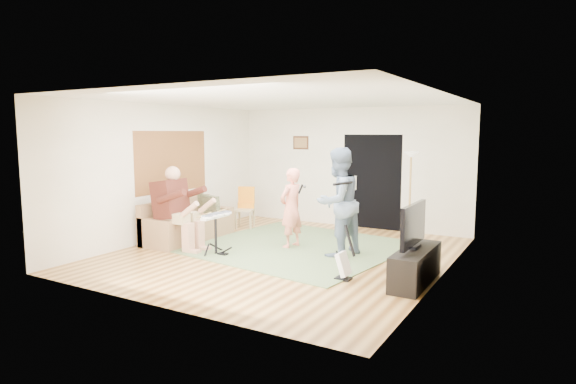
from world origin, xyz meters
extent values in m
plane|color=brown|center=(0.00, 0.00, 0.00)|extent=(6.00, 6.00, 0.00)
plane|color=white|center=(0.00, 0.00, 2.70)|extent=(6.00, 6.00, 0.00)
plane|color=#955C2E|center=(-2.74, 0.20, 1.55)|extent=(0.00, 2.05, 2.05)
plane|color=black|center=(0.55, 2.99, 1.05)|extent=(2.10, 0.00, 2.10)
cube|color=#3F2314|center=(-1.25, 2.99, 1.90)|extent=(0.42, 0.03, 0.32)
cube|color=#587145|center=(-0.04, 0.61, 0.01)|extent=(4.05, 3.92, 0.02)
cube|color=#946E4A|center=(-2.20, 0.04, 0.20)|extent=(0.80, 1.60, 0.39)
cube|color=#946E4A|center=(-2.54, 0.04, 0.40)|extent=(0.15, 1.97, 0.80)
cube|color=#946E4A|center=(-2.20, 0.93, 0.28)|extent=(0.80, 0.19, 0.56)
cube|color=#946E4A|center=(-2.20, -0.85, 0.28)|extent=(0.80, 0.19, 0.56)
cube|color=#4A1D15|center=(-2.05, -0.61, 0.92)|extent=(0.43, 0.56, 0.71)
sphere|color=tan|center=(-1.98, -0.61, 1.39)|extent=(0.28, 0.28, 0.28)
cylinder|color=black|center=(-1.00, -0.61, 0.35)|extent=(0.05, 0.05, 0.66)
cube|color=white|center=(-1.00, -0.61, 0.67)|extent=(0.13, 0.66, 0.04)
imported|color=#FA866D|center=(-0.11, 0.51, 0.75)|extent=(0.45, 0.60, 1.49)
imported|color=slate|center=(0.89, 0.40, 0.94)|extent=(0.98, 1.10, 1.89)
cube|color=black|center=(1.54, -0.84, 0.02)|extent=(0.23, 0.18, 0.03)
cube|color=white|center=(1.54, -0.84, 0.24)|extent=(0.18, 0.27, 0.35)
cylinder|color=black|center=(1.64, -0.84, 0.59)|extent=(0.18, 0.04, 0.46)
cylinder|color=black|center=(1.67, 2.08, 0.01)|extent=(0.32, 0.32, 0.03)
cylinder|color=tan|center=(1.67, 2.08, 0.86)|extent=(0.04, 0.04, 1.68)
cone|color=white|center=(1.67, 2.08, 1.71)|extent=(0.28, 0.28, 0.11)
cube|color=tan|center=(-1.91, 1.58, 0.42)|extent=(0.51, 0.51, 0.04)
cube|color=orange|center=(-1.91, 1.76, 0.73)|extent=(0.37, 0.20, 0.39)
cube|color=black|center=(2.50, -0.48, 0.25)|extent=(0.40, 1.40, 0.50)
cube|color=black|center=(2.45, -0.48, 0.85)|extent=(0.06, 1.07, 0.60)
camera|label=1|loc=(4.25, -7.17, 2.14)|focal=30.00mm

